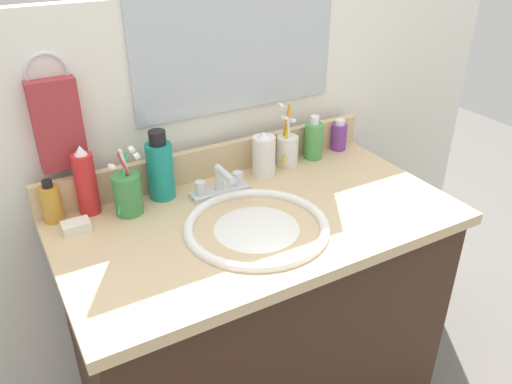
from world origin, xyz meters
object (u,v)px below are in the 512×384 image
object	(u,v)px
faucet	(220,185)
bottle_cream_purple	(339,136)
bottle_spray_red	(86,182)
bottle_oil_amber	(51,203)
cup_white_ceramic	(287,149)
cup_green	(128,193)
bottle_toner_green	(314,140)
soap_bar	(76,226)
hand_towel	(58,125)
bottle_mouthwash_teal	(160,168)
bottle_lotion_white	(264,155)

from	to	relation	value
faucet	bottle_cream_purple	bearing A→B (deg)	9.94
bottle_cream_purple	bottle_spray_red	size ratio (longest dim) A/B	0.54
faucet	bottle_oil_amber	distance (m)	0.42
cup_white_ceramic	cup_green	bearing A→B (deg)	-175.16
cup_white_ceramic	bottle_toner_green	bearing A→B (deg)	-1.08
cup_green	soap_bar	distance (m)	0.14
hand_towel	cup_green	world-z (taller)	hand_towel
bottle_mouthwash_teal	cup_white_ceramic	xyz separation A→B (m)	(0.39, 0.00, -0.03)
bottle_cream_purple	cup_green	size ratio (longest dim) A/B	0.56
bottle_toner_green	soap_bar	distance (m)	0.72
bottle_lotion_white	cup_white_ceramic	distance (m)	0.10
cup_white_ceramic	soap_bar	xyz separation A→B (m)	(-0.63, -0.06, -0.04)
hand_towel	bottle_lotion_white	world-z (taller)	hand_towel
bottle_spray_red	cup_white_ceramic	xyz separation A→B (m)	(0.58, -0.01, -0.03)
cup_white_ceramic	bottle_mouthwash_teal	bearing A→B (deg)	-179.50
faucet	soap_bar	size ratio (longest dim) A/B	2.50
hand_towel	soap_bar	size ratio (longest dim) A/B	3.44
bottle_lotion_white	soap_bar	bearing A→B (deg)	-176.42
soap_bar	cup_white_ceramic	bearing A→B (deg)	5.48
bottle_toner_green	bottle_spray_red	bearing A→B (deg)	178.95
bottle_cream_purple	bottle_spray_red	xyz separation A→B (m)	(-0.77, -0.00, 0.04)
bottle_lotion_white	bottle_cream_purple	distance (m)	0.30
bottle_spray_red	faucet	bearing A→B (deg)	-13.61
bottle_spray_red	cup_white_ceramic	bearing A→B (deg)	-1.04
bottle_lotion_white	bottle_spray_red	xyz separation A→B (m)	(-0.48, 0.04, 0.02)
bottle_oil_amber	soap_bar	bearing A→B (deg)	-63.85
bottle_cream_purple	bottle_oil_amber	bearing A→B (deg)	179.85
hand_towel	bottle_cream_purple	distance (m)	0.83
faucet	bottle_lotion_white	distance (m)	0.17
bottle_oil_amber	bottle_cream_purple	size ratio (longest dim) A/B	1.12
bottle_cream_purple	bottle_mouthwash_teal	xyz separation A→B (m)	(-0.59, -0.01, 0.04)
bottle_spray_red	cup_white_ceramic	distance (m)	0.58
hand_towel	cup_green	size ratio (longest dim) A/B	1.26
hand_towel	bottle_mouthwash_teal	world-z (taller)	hand_towel
faucet	soap_bar	xyz separation A→B (m)	(-0.37, 0.01, -0.02)
bottle_cream_purple	bottle_lotion_white	bearing A→B (deg)	-172.66
bottle_spray_red	cup_green	xyz separation A→B (m)	(0.08, -0.05, -0.03)
bottle_oil_amber	bottle_spray_red	bearing A→B (deg)	-1.89
bottle_oil_amber	cup_white_ceramic	distance (m)	0.66
hand_towel	bottle_mouthwash_teal	bearing A→B (deg)	-16.96
bottle_oil_amber	bottle_spray_red	world-z (taller)	bottle_spray_red
hand_towel	bottle_lotion_white	bearing A→B (deg)	-9.90
bottle_lotion_white	bottle_oil_amber	xyz separation A→B (m)	(-0.57, 0.04, -0.01)
bottle_cream_purple	bottle_mouthwash_teal	bearing A→B (deg)	-178.60
bottle_lotion_white	bottle_toner_green	distance (m)	0.19
bottle_mouthwash_teal	faucet	bearing A→B (deg)	-25.00
bottle_toner_green	cup_white_ceramic	bearing A→B (deg)	178.92
bottle_spray_red	soap_bar	distance (m)	0.11
cup_white_ceramic	soap_bar	bearing A→B (deg)	-174.52
bottle_lotion_white	bottle_mouthwash_teal	distance (m)	0.30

